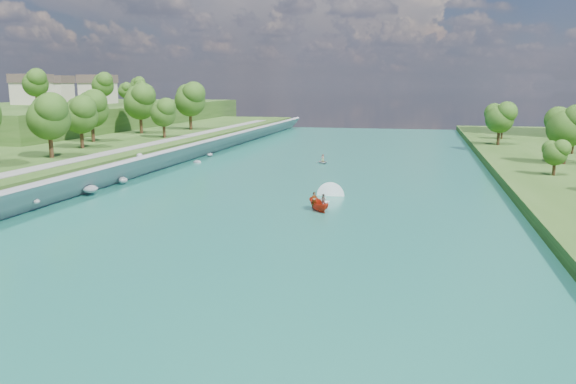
# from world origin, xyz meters

# --- Properties ---
(ground) EXTENTS (260.00, 260.00, 0.00)m
(ground) POSITION_xyz_m (0.00, 0.00, 0.00)
(ground) COLOR #2D5119
(ground) RESTS_ON ground
(river_water) EXTENTS (55.00, 240.00, 0.10)m
(river_water) POSITION_xyz_m (0.00, 20.00, 0.05)
(river_water) COLOR #1B685D
(river_water) RESTS_ON ground
(ridge_west) EXTENTS (60.00, 120.00, 9.00)m
(ridge_west) POSITION_xyz_m (-82.50, 95.00, 4.50)
(ridge_west) COLOR #2D5119
(ridge_west) RESTS_ON ground
(riprap_bank) EXTENTS (5.16, 236.00, 4.40)m
(riprap_bank) POSITION_xyz_m (-25.84, 19.16, 1.78)
(riprap_bank) COLOR slate
(riprap_bank) RESTS_ON ground
(riverside_path) EXTENTS (3.00, 200.00, 0.10)m
(riverside_path) POSITION_xyz_m (-32.50, 20.00, 3.55)
(riverside_path) COLOR gray
(riverside_path) RESTS_ON berm_west
(ridge_houses) EXTENTS (29.50, 29.50, 8.40)m
(ridge_houses) POSITION_xyz_m (-88.67, 100.00, 13.31)
(ridge_houses) COLOR beige
(ridge_houses) RESTS_ON ridge_west
(trees_east) EXTENTS (17.19, 139.93, 11.30)m
(trees_east) POSITION_xyz_m (38.44, 43.62, 6.09)
(trees_east) COLOR #265015
(trees_east) RESTS_ON berm_east
(trees_ridge) EXTENTS (20.78, 65.66, 10.70)m
(trees_ridge) POSITION_xyz_m (-72.13, 95.30, 13.70)
(trees_ridge) COLOR #265015
(trees_ridge) RESTS_ON ridge_west
(motorboat) EXTENTS (3.60, 18.81, 2.20)m
(motorboat) POSITION_xyz_m (5.12, 13.06, 0.74)
(motorboat) COLOR red
(motorboat) RESTS_ON river_water
(raft) EXTENTS (2.97, 3.52, 1.64)m
(raft) POSITION_xyz_m (-1.17, 50.86, 0.47)
(raft) COLOR #93969B
(raft) RESTS_ON river_water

